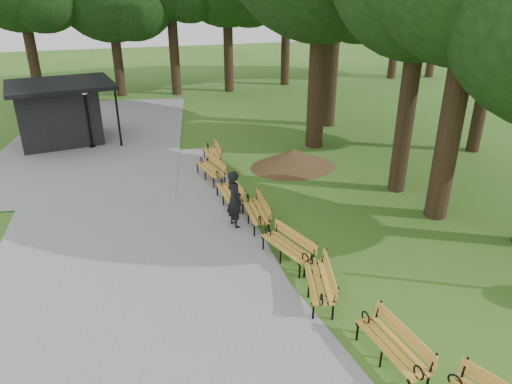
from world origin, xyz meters
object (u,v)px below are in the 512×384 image
object	(u,v)px
bench_5	(229,194)
bench_7	(212,154)
bench_3	(287,247)
bench_4	(255,211)
bench_2	(318,282)
person	(234,199)
bench_6	(211,169)
bench_1	(392,346)
lamp_post	(86,104)
dirt_mound	(293,158)
kiosk	(58,113)

from	to	relation	value
bench_5	bench_7	size ratio (longest dim) A/B	1.00
bench_3	bench_4	world-z (taller)	same
bench_2	bench_7	world-z (taller)	same
bench_5	bench_7	xyz separation A→B (m)	(0.27, 4.05, 0.00)
bench_5	person	bearing A→B (deg)	-9.02
bench_3	bench_4	bearing A→B (deg)	168.10
bench_6	bench_7	size ratio (longest dim) A/B	1.00
bench_1	bench_3	distance (m)	4.18
bench_4	bench_7	size ratio (longest dim) A/B	1.00
bench_3	bench_1	bearing A→B (deg)	-8.14
bench_3	bench_4	distance (m)	2.32
bench_7	bench_5	bearing A→B (deg)	-0.54
lamp_post	bench_1	xyz separation A→B (m)	(5.85, -15.77, -1.59)
dirt_mound	bench_7	world-z (taller)	bench_7
kiosk	lamp_post	distance (m)	2.00
dirt_mound	bench_1	bearing A→B (deg)	-101.13
bench_3	kiosk	bearing A→B (deg)	-169.92
kiosk	dirt_mound	xyz separation A→B (m)	(9.33, -6.35, -1.04)
bench_1	dirt_mound	bearing A→B (deg)	163.52
bench_3	bench_6	distance (m)	6.29
lamp_post	bench_7	world-z (taller)	lamp_post
dirt_mound	bench_3	world-z (taller)	bench_3
bench_3	bench_7	distance (m)	7.92
bench_6	bench_3	bearing A→B (deg)	-3.23
kiosk	bench_4	size ratio (longest dim) A/B	2.39
bench_4	bench_5	xyz separation A→B (m)	(-0.45, 1.55, 0.00)
bench_1	bench_3	xyz separation A→B (m)	(-0.63, 4.13, 0.00)
bench_3	person	bearing A→B (deg)	-177.03
bench_1	bench_3	size ratio (longest dim) A/B	1.00
bench_6	bench_5	bearing A→B (deg)	-6.96
bench_4	bench_5	bearing A→B (deg)	-160.14
lamp_post	bench_1	world-z (taller)	lamp_post
person	lamp_post	world-z (taller)	lamp_post
person	dirt_mound	distance (m)	5.60
bench_5	bench_6	size ratio (longest dim) A/B	1.00
dirt_mound	person	bearing A→B (deg)	-130.10
dirt_mound	bench_4	bearing A→B (deg)	-124.34
bench_7	bench_3	bearing A→B (deg)	5.98
bench_1	bench_3	world-z (taller)	same
kiosk	bench_4	xyz separation A→B (m)	(6.38, -10.66, -0.98)
bench_4	bench_5	distance (m)	1.61
person	kiosk	world-z (taller)	kiosk
dirt_mound	bench_2	bearing A→B (deg)	-107.33
bench_4	bench_6	distance (m)	3.98
lamp_post	dirt_mound	distance (m)	9.56
bench_2	bench_1	bearing A→B (deg)	27.03
lamp_post	bench_1	size ratio (longest dim) A/B	1.46
lamp_post	bench_3	distance (m)	12.86
dirt_mound	bench_2	world-z (taller)	bench_2
dirt_mound	bench_6	bearing A→B (deg)	-173.89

